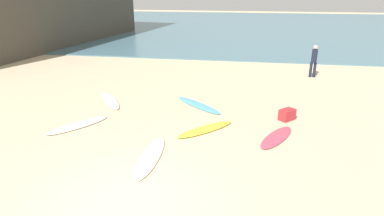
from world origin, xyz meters
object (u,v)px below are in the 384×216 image
Objects in this scene: surfboard_3 at (150,157)px; surfboard_2 at (78,125)px; surfboard_1 at (277,137)px; surfboard_0 at (198,105)px; surfboard_4 at (205,129)px; beach_cooler at (287,115)px; surfboard_5 at (110,100)px; beachgoer_near at (314,60)px.

surfboard_2 is at bearing -30.05° from surfboard_3.
surfboard_3 is (-3.61, -1.90, -0.00)m from surfboard_1.
surfboard_4 is (0.58, -2.34, 0.01)m from surfboard_0.
surfboard_4 is at bearing -122.24° from surfboard_3.
surfboard_4 is (4.40, 0.37, 0.01)m from surfboard_2.
surfboard_1 reaches higher than surfboard_2.
surfboard_0 is at bearing 164.78° from beach_cooler.
surfboard_3 reaches higher than surfboard_0.
surfboard_4 reaches higher than surfboard_1.
surfboard_5 reaches higher than surfboard_3.
beachgoer_near is (9.04, 5.50, 0.90)m from surfboard_5.
surfboard_2 is at bearing 38.87° from beachgoer_near.
surfboard_0 is 1.13× the size of surfboard_2.
surfboard_1 is 1.19× the size of beachgoer_near.
surfboard_1 is 1.71m from beach_cooler.
beach_cooler is (4.09, 3.54, 0.17)m from surfboard_3.
surfboard_1 is 2.33m from surfboard_4.
surfboard_2 is at bearing -126.73° from surfboard_5.
surfboard_3 is at bearing -139.13° from beach_cooler.
beach_cooler is at bearing 49.00° from surfboard_2.
surfboard_0 is 1.51× the size of beachgoer_near.
surfboard_1 is at bearing 70.46° from beachgoer_near.
surfboard_5 is at bearing -56.06° from surfboard_3.
surfboard_4 and surfboard_5 have the same top height.
surfboard_1 is 7.11m from surfboard_5.
surfboard_4 is at bearing 39.86° from surfboard_2.
surfboard_1 is at bearing 90.89° from surfboard_0.
surfboard_5 is (0.07, 2.64, 0.01)m from surfboard_2.
surfboard_2 is at bearing 28.51° from surfboard_1.
beach_cooler reaches higher than surfboard_2.
surfboard_5 is 7.18m from beach_cooler.
surfboard_5 is (-4.34, 2.27, -0.00)m from surfboard_4.
surfboard_4 is 9.13m from beachgoer_near.
beachgoer_near is at bearing -122.12° from surfboard_3.
surfboard_1 is at bearing -140.95° from surfboard_4.
beachgoer_near is at bearing -3.98° from surfboard_5.
surfboard_3 is at bearing 54.87° from surfboard_1.
beachgoer_near reaches higher than surfboard_4.
beach_cooler reaches higher than surfboard_1.
surfboard_2 is 7.42m from beach_cooler.
surfboard_2 is 1.01× the size of surfboard_4.
surfboard_3 is at bearing 102.96° from surfboard_4.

